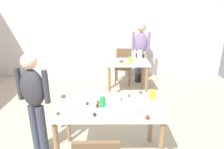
% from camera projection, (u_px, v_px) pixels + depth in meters
% --- Properties ---
extents(wall_back, '(6.40, 0.10, 2.60)m').
position_uv_depth(wall_back, '(107.00, 29.00, 5.21)').
color(wall_back, silver).
rests_on(wall_back, ground_plane).
extents(dining_table_near, '(1.30, 0.70, 0.75)m').
position_uv_depth(dining_table_near, '(109.00, 112.00, 2.37)').
color(dining_table_near, white).
rests_on(dining_table_near, ground_plane).
extents(dining_table_far, '(0.92, 0.62, 0.75)m').
position_uv_depth(dining_table_far, '(127.00, 67.00, 4.24)').
color(dining_table_far, silver).
rests_on(dining_table_far, ground_plane).
extents(chair_far_table, '(0.45, 0.45, 0.87)m').
position_uv_depth(chair_far_table, '(123.00, 64.00, 4.90)').
color(chair_far_table, brown).
rests_on(chair_far_table, ground_plane).
extents(person_girl_near, '(0.45, 0.28, 1.37)m').
position_uv_depth(person_girl_near, '(34.00, 98.00, 2.39)').
color(person_girl_near, '#383D4C').
rests_on(person_girl_near, ground_plane).
extents(person_adult_far, '(0.45, 0.26, 1.50)m').
position_uv_depth(person_adult_far, '(141.00, 48.00, 4.80)').
color(person_adult_far, '#28282D').
rests_on(person_adult_far, ground_plane).
extents(mixing_bowl, '(0.18, 0.18, 0.09)m').
position_uv_depth(mixing_bowl, '(131.00, 111.00, 2.12)').
color(mixing_bowl, white).
rests_on(mixing_bowl, dining_table_near).
extents(soda_can, '(0.07, 0.07, 0.12)m').
position_uv_depth(soda_can, '(103.00, 102.00, 2.28)').
color(soda_can, '#198438').
rests_on(soda_can, dining_table_near).
extents(fork_near, '(0.17, 0.02, 0.01)m').
position_uv_depth(fork_near, '(94.00, 97.00, 2.53)').
color(fork_near, silver).
rests_on(fork_near, dining_table_near).
extents(cup_near_0, '(0.08, 0.08, 0.11)m').
position_uv_depth(cup_near_0, '(152.00, 95.00, 2.48)').
color(cup_near_0, yellow).
rests_on(cup_near_0, dining_table_near).
extents(cake_ball_0, '(0.05, 0.05, 0.05)m').
position_uv_depth(cake_ball_0, '(147.00, 117.00, 2.03)').
color(cake_ball_0, brown).
rests_on(cake_ball_0, dining_table_near).
extents(cake_ball_1, '(0.05, 0.05, 0.05)m').
position_uv_depth(cake_ball_1, '(98.00, 102.00, 2.36)').
color(cake_ball_1, brown).
rests_on(cake_ball_1, dining_table_near).
extents(cake_ball_2, '(0.04, 0.04, 0.04)m').
position_uv_depth(cake_ball_2, '(129.00, 96.00, 2.54)').
color(cake_ball_2, brown).
rests_on(cake_ball_2, dining_table_near).
extents(cake_ball_3, '(0.04, 0.04, 0.04)m').
position_uv_depth(cake_ball_3, '(58.00, 114.00, 2.11)').
color(cake_ball_3, brown).
rests_on(cake_ball_3, dining_table_near).
extents(cake_ball_4, '(0.04, 0.04, 0.04)m').
position_uv_depth(cake_ball_4, '(121.00, 99.00, 2.44)').
color(cake_ball_4, brown).
rests_on(cake_ball_4, dining_table_near).
extents(cake_ball_5, '(0.04, 0.04, 0.04)m').
position_uv_depth(cake_ball_5, '(133.00, 105.00, 2.28)').
color(cake_ball_5, '#3D2319').
rests_on(cake_ball_5, dining_table_near).
extents(cake_ball_6, '(0.04, 0.04, 0.04)m').
position_uv_depth(cake_ball_6, '(95.00, 114.00, 2.09)').
color(cake_ball_6, '#3D2319').
rests_on(cake_ball_6, dining_table_near).
extents(cake_ball_7, '(0.04, 0.04, 0.04)m').
position_uv_depth(cake_ball_7, '(87.00, 103.00, 2.33)').
color(cake_ball_7, '#3D2319').
rests_on(cake_ball_7, dining_table_near).
extents(cake_ball_8, '(0.04, 0.04, 0.04)m').
position_uv_depth(cake_ball_8, '(141.00, 92.00, 2.63)').
color(cake_ball_8, brown).
rests_on(cake_ball_8, dining_table_near).
extents(cake_ball_9, '(0.05, 0.05, 0.05)m').
position_uv_depth(cake_ball_9, '(63.00, 96.00, 2.50)').
color(cake_ball_9, brown).
rests_on(cake_ball_9, dining_table_near).
extents(cake_ball_10, '(0.05, 0.05, 0.05)m').
position_uv_depth(cake_ball_10, '(97.00, 106.00, 2.27)').
color(cake_ball_10, '#3D2319').
rests_on(cake_ball_10, dining_table_near).
extents(pitcher_far, '(0.11, 0.11, 0.20)m').
position_uv_depth(pitcher_far, '(140.00, 55.00, 4.34)').
color(pitcher_far, white).
rests_on(pitcher_far, dining_table_far).
extents(cup_far_0, '(0.07, 0.07, 0.11)m').
position_uv_depth(cup_far_0, '(130.00, 59.00, 4.18)').
color(cup_far_0, green).
rests_on(cup_far_0, dining_table_far).
extents(cup_far_1, '(0.09, 0.09, 0.11)m').
position_uv_depth(cup_far_1, '(111.00, 56.00, 4.41)').
color(cup_far_1, white).
rests_on(cup_far_1, dining_table_far).
extents(cup_far_2, '(0.07, 0.07, 0.10)m').
position_uv_depth(cup_far_2, '(131.00, 60.00, 4.10)').
color(cup_far_2, yellow).
rests_on(cup_far_2, dining_table_far).
extents(donut_far_0, '(0.11, 0.11, 0.03)m').
position_uv_depth(donut_far_0, '(121.00, 61.00, 4.13)').
color(donut_far_0, brown).
rests_on(donut_far_0, dining_table_far).
extents(donut_far_1, '(0.11, 0.11, 0.03)m').
position_uv_depth(donut_far_1, '(144.00, 62.00, 4.08)').
color(donut_far_1, pink).
rests_on(donut_far_1, dining_table_far).
extents(donut_far_2, '(0.11, 0.11, 0.03)m').
position_uv_depth(donut_far_2, '(114.00, 62.00, 4.08)').
color(donut_far_2, white).
rests_on(donut_far_2, dining_table_far).
extents(donut_far_3, '(0.13, 0.13, 0.04)m').
position_uv_depth(donut_far_3, '(109.00, 59.00, 4.29)').
color(donut_far_3, pink).
rests_on(donut_far_3, dining_table_far).
extents(donut_far_4, '(0.13, 0.13, 0.04)m').
position_uv_depth(donut_far_4, '(127.00, 63.00, 3.97)').
color(donut_far_4, gold).
rests_on(donut_far_4, dining_table_far).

